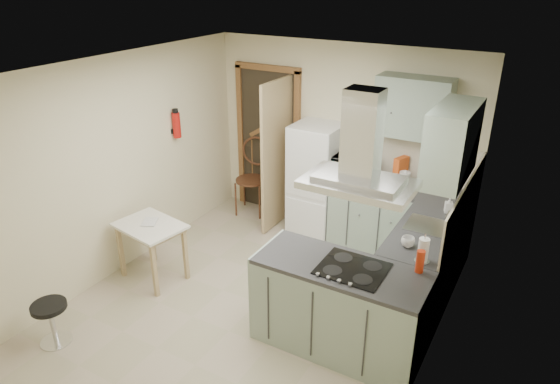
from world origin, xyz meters
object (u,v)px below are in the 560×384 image
Objects in this scene: peninsula at (340,307)px; extractor_hood at (359,184)px; fridge at (316,179)px; microwave at (354,167)px; drop_leaf_table at (153,251)px; stool at (52,323)px; bentwood_chair at (251,180)px.

peninsula is 1.27m from extractor_hood.
extractor_hood reaches higher than fridge.
fridge is at bearing 171.49° from microwave.
microwave is (-0.68, 1.95, 0.59)m from peninsula.
drop_leaf_table is at bearing 179.86° from extractor_hood.
extractor_hood is at bearing 27.70° from stool.
drop_leaf_table is at bearing -119.15° from fridge.
fridge is 2.30m from drop_leaf_table.
peninsula is at bearing -75.49° from microwave.
peninsula is at bearing 28.68° from stool.
drop_leaf_table is 2.64m from microwave.
drop_leaf_table is 2.01m from bentwood_chair.
fridge reaches higher than peninsula.
bentwood_chair reaches higher than stool.
extractor_hood is (0.10, 0.00, 1.27)m from peninsula.
fridge is 2.90× the size of microwave.
stool is (-2.50, -1.31, -1.50)m from extractor_hood.
microwave reaches higher than peninsula.
microwave is (1.64, 1.94, 0.70)m from drop_leaf_table.
drop_leaf_table reaches higher than stool.
stool is (-2.40, -1.31, -0.23)m from peninsula.
fridge is 1.48× the size of bentwood_chair.
fridge is 3.53m from stool.
extractor_hood is 1.21× the size of drop_leaf_table.
drop_leaf_table is (-2.33, 0.01, -0.10)m from peninsula.
bentwood_chair is at bearing 178.62° from fridge.
peninsula is at bearing -55.32° from bentwood_chair.
bentwood_chair is (-1.04, 0.03, -0.24)m from fridge.
stool is at bearing -151.32° from peninsula.
drop_leaf_table is 1.43× the size of microwave.
peninsula is 3.50× the size of stool.
bentwood_chair is at bearing 98.11° from drop_leaf_table.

